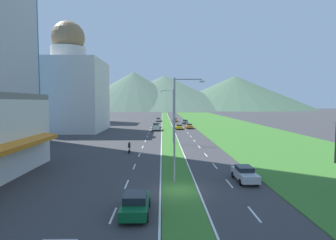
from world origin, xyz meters
The scene contains 43 objects.
ground_plane centered at (0.00, 0.00, 0.00)m, with size 600.00×600.00×0.00m, color #38383A.
grass_median centered at (0.00, 60.00, 0.03)m, with size 3.20×240.00×0.06m, color #387028.
grass_verge_right centered at (20.60, 60.00, 0.03)m, with size 24.00×240.00×0.06m, color #387028.
lane_dash_left_2 centered at (-5.10, -5.29, 0.01)m, with size 0.16×2.80×0.01m, color silver.
lane_dash_left_3 centered at (-5.10, 2.06, 0.01)m, with size 0.16×2.80×0.01m, color silver.
lane_dash_left_4 centered at (-5.10, 9.42, 0.01)m, with size 0.16×2.80×0.01m, color silver.
lane_dash_left_5 centered at (-5.10, 16.77, 0.01)m, with size 0.16×2.80×0.01m, color silver.
lane_dash_left_6 centered at (-5.10, 24.13, 0.01)m, with size 0.16×2.80×0.01m, color silver.
lane_dash_left_7 centered at (-5.10, 31.48, 0.01)m, with size 0.16×2.80×0.01m, color silver.
lane_dash_left_8 centered at (-5.10, 38.84, 0.01)m, with size 0.16×2.80×0.01m, color silver.
lane_dash_left_9 centered at (-5.10, 46.19, 0.01)m, with size 0.16×2.80×0.01m, color silver.
lane_dash_left_10 centered at (-5.10, 53.55, 0.01)m, with size 0.16×2.80×0.01m, color silver.
lane_dash_left_11 centered at (-5.10, 60.90, 0.01)m, with size 0.16×2.80×0.01m, color silver.
lane_dash_right_2 centered at (5.10, -5.29, 0.01)m, with size 0.16×2.80×0.01m, color silver.
lane_dash_right_3 centered at (5.10, 2.06, 0.01)m, with size 0.16×2.80×0.01m, color silver.
lane_dash_right_4 centered at (5.10, 9.42, 0.01)m, with size 0.16×2.80×0.01m, color silver.
lane_dash_right_5 centered at (5.10, 16.77, 0.01)m, with size 0.16×2.80×0.01m, color silver.
lane_dash_right_6 centered at (5.10, 24.13, 0.01)m, with size 0.16×2.80×0.01m, color silver.
lane_dash_right_7 centered at (5.10, 31.48, 0.01)m, with size 0.16×2.80×0.01m, color silver.
lane_dash_right_8 centered at (5.10, 38.84, 0.01)m, with size 0.16×2.80×0.01m, color silver.
lane_dash_right_9 centered at (5.10, 46.19, 0.01)m, with size 0.16×2.80×0.01m, color silver.
lane_dash_right_10 centered at (5.10, 53.55, 0.01)m, with size 0.16×2.80×0.01m, color silver.
lane_dash_right_11 centered at (5.10, 60.90, 0.01)m, with size 0.16×2.80×0.01m, color silver.
edge_line_median_left centered at (-1.75, 60.00, 0.01)m, with size 0.16×240.00×0.01m, color silver.
edge_line_median_right centered at (1.75, 60.00, 0.01)m, with size 0.16×240.00×0.01m, color silver.
domed_building centered at (-27.32, 51.86, 11.64)m, with size 18.50×18.50×30.11m.
midrise_colored centered at (-31.13, 83.25, 9.55)m, with size 13.96×13.96×19.10m, color beige.
hill_far_left centered at (-31.10, 257.06, 19.28)m, with size 135.87×135.87×38.56m, color #516B56.
hill_far_center centered at (0.66, 270.76, 18.16)m, with size 159.98×159.98×36.32m, color #516B56.
hill_far_right centered at (79.79, 280.58, 18.36)m, with size 169.72×169.72×36.72m, color #47664C.
street_lamp_near centered at (-0.06, 2.37, 5.97)m, with size 3.07×0.28×10.48m.
street_lamp_mid centered at (0.29, 28.44, 5.93)m, with size 2.62×0.43×10.51m.
car_0 centered at (6.60, 57.80, 0.75)m, with size 1.92×4.66×1.45m.
car_1 centered at (6.88, 2.89, 0.78)m, with size 1.91×4.52×1.51m.
car_2 centered at (6.78, 74.95, 0.80)m, with size 2.02×4.56×1.54m.
car_4 centered at (-3.52, -5.10, 0.79)m, with size 2.02×4.49×1.56m.
car_5 centered at (3.37, 55.43, 0.73)m, with size 2.02×4.15×1.40m.
car_6 centered at (-3.26, 92.10, 0.72)m, with size 1.86×4.51×1.38m.
car_7 centered at (-3.22, 86.76, 0.74)m, with size 1.99×4.78×1.45m.
car_8 centered at (3.52, 85.65, 0.75)m, with size 1.89×4.57×1.44m.
car_9 centered at (-3.44, 60.82, 0.78)m, with size 1.96×4.12×1.52m.
pickup_truck_0 centered at (-3.34, 52.80, 0.98)m, with size 2.18×5.40×2.00m.
motorcycle_rider centered at (-6.81, 18.48, 0.75)m, with size 0.36×2.00×1.80m.
Camera 1 is at (-1.56, -24.32, 8.14)m, focal length 29.04 mm.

